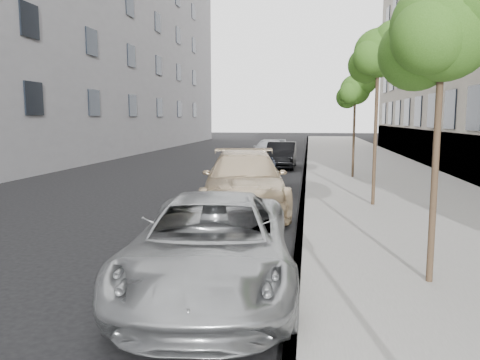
% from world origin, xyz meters
% --- Properties ---
extents(ground, '(160.00, 160.00, 0.00)m').
position_xyz_m(ground, '(0.00, 0.00, 0.00)').
color(ground, black).
rests_on(ground, ground).
extents(sidewalk, '(6.40, 72.00, 0.14)m').
position_xyz_m(sidewalk, '(4.30, 24.00, 0.07)').
color(sidewalk, gray).
rests_on(sidewalk, ground).
extents(curb, '(0.15, 72.00, 0.14)m').
position_xyz_m(curb, '(1.18, 24.00, 0.07)').
color(curb, '#9E9B93').
rests_on(curb, ground).
extents(tree_near, '(1.81, 1.61, 4.64)m').
position_xyz_m(tree_near, '(3.23, 1.50, 3.88)').
color(tree_near, '#38281C').
rests_on(tree_near, sidewalk).
extents(tree_mid, '(1.70, 1.50, 5.12)m').
position_xyz_m(tree_mid, '(3.23, 8.00, 4.41)').
color(tree_mid, '#38281C').
rests_on(tree_mid, sidewalk).
extents(tree_far, '(1.62, 1.42, 4.46)m').
position_xyz_m(tree_far, '(3.23, 14.50, 3.79)').
color(tree_far, '#38281C').
rests_on(tree_far, sidewalk).
extents(minivan, '(2.90, 5.36, 1.43)m').
position_xyz_m(minivan, '(-0.10, 1.05, 0.71)').
color(minivan, '#9C9FA0').
rests_on(minivan, ground).
extents(suv, '(3.13, 5.99, 1.66)m').
position_xyz_m(suv, '(-0.48, 7.43, 0.83)').
color(suv, beige).
rests_on(suv, ground).
extents(sedan_blue, '(1.99, 4.02, 1.32)m').
position_xyz_m(sedan_blue, '(-0.95, 12.81, 0.66)').
color(sedan_blue, '#0F1A33').
rests_on(sedan_blue, ground).
extents(sedan_black, '(1.48, 4.17, 1.37)m').
position_xyz_m(sedan_black, '(-0.10, 18.92, 0.68)').
color(sedan_black, black).
rests_on(sedan_black, ground).
extents(sedan_rear, '(2.22, 4.48, 1.25)m').
position_xyz_m(sedan_rear, '(-1.19, 23.76, 0.63)').
color(sedan_rear, '#9FA2A7').
rests_on(sedan_rear, ground).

